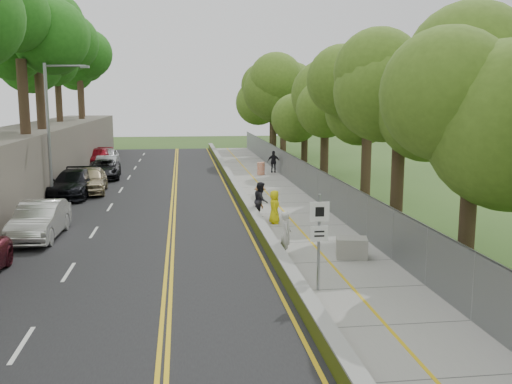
# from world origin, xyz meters

# --- Properties ---
(ground) EXTENTS (140.00, 140.00, 0.00)m
(ground) POSITION_xyz_m (0.00, 0.00, 0.00)
(ground) COLOR #33511E
(ground) RESTS_ON ground
(road) EXTENTS (11.20, 66.00, 0.04)m
(road) POSITION_xyz_m (-5.40, 15.00, 0.02)
(road) COLOR black
(road) RESTS_ON ground
(sidewalk) EXTENTS (4.20, 66.00, 0.05)m
(sidewalk) POSITION_xyz_m (2.55, 15.00, 0.03)
(sidewalk) COLOR gray
(sidewalk) RESTS_ON ground
(jersey_barrier) EXTENTS (0.42, 66.00, 0.60)m
(jersey_barrier) POSITION_xyz_m (0.25, 15.00, 0.30)
(jersey_barrier) COLOR #A4CB13
(jersey_barrier) RESTS_ON ground
(rock_embankment) EXTENTS (5.00, 66.00, 4.00)m
(rock_embankment) POSITION_xyz_m (-13.50, 15.00, 2.00)
(rock_embankment) COLOR #595147
(rock_embankment) RESTS_ON ground
(chainlink_fence) EXTENTS (0.04, 66.00, 2.00)m
(chainlink_fence) POSITION_xyz_m (4.65, 15.00, 1.00)
(chainlink_fence) COLOR slate
(chainlink_fence) RESTS_ON ground
(trees_embankment) EXTENTS (6.40, 66.00, 13.00)m
(trees_embankment) POSITION_xyz_m (-13.00, 15.00, 10.50)
(trees_embankment) COLOR #29741B
(trees_embankment) RESTS_ON rock_embankment
(trees_fenceside) EXTENTS (7.00, 66.00, 14.00)m
(trees_fenceside) POSITION_xyz_m (7.00, 15.00, 7.00)
(trees_fenceside) COLOR #537923
(trees_fenceside) RESTS_ON ground
(streetlight) EXTENTS (2.52, 0.22, 8.00)m
(streetlight) POSITION_xyz_m (-10.46, 14.00, 4.64)
(streetlight) COLOR gray
(streetlight) RESTS_ON ground
(signpost) EXTENTS (0.62, 0.09, 3.10)m
(signpost) POSITION_xyz_m (1.05, -3.02, 1.96)
(signpost) COLOR gray
(signpost) RESTS_ON sidewalk
(construction_barrel) EXTENTS (0.60, 0.60, 0.98)m
(construction_barrel) POSITION_xyz_m (3.00, 24.06, 0.54)
(construction_barrel) COLOR red
(construction_barrel) RESTS_ON sidewalk
(concrete_block) EXTENTS (1.33, 1.11, 0.77)m
(concrete_block) POSITION_xyz_m (3.20, 0.46, 0.44)
(concrete_block) COLOR gray
(concrete_block) RESTS_ON sidewalk
(car_1) EXTENTS (1.83, 4.90, 1.60)m
(car_1) POSITION_xyz_m (-9.33, 5.17, 0.84)
(car_1) COLOR beige
(car_1) RESTS_ON road
(car_3) EXTENTS (2.51, 5.71, 1.63)m
(car_3) POSITION_xyz_m (-9.82, 15.80, 0.86)
(car_3) COLOR black
(car_3) RESTS_ON road
(car_4) EXTENTS (2.30, 5.03, 1.67)m
(car_4) POSITION_xyz_m (-9.00, 17.12, 0.88)
(car_4) COLOR tan
(car_4) RESTS_ON road
(car_5) EXTENTS (1.64, 4.56, 1.50)m
(car_5) POSITION_xyz_m (-9.00, 25.55, 0.79)
(car_5) COLOR #999C9F
(car_5) RESTS_ON road
(car_6) EXTENTS (2.71, 5.27, 1.42)m
(car_6) POSITION_xyz_m (-9.00, 23.69, 0.75)
(car_6) COLOR black
(car_6) RESTS_ON road
(car_7) EXTENTS (2.34, 5.17, 1.47)m
(car_7) POSITION_xyz_m (-10.60, 32.50, 0.77)
(car_7) COLOR maroon
(car_7) RESTS_ON road
(car_8) EXTENTS (1.67, 4.06, 1.38)m
(car_8) POSITION_xyz_m (-9.84, 33.38, 0.73)
(car_8) COLOR silver
(car_8) RESTS_ON road
(painter_0) EXTENTS (0.63, 0.86, 1.62)m
(painter_0) POSITION_xyz_m (1.23, 6.74, 0.86)
(painter_0) COLOR yellow
(painter_0) RESTS_ON sidewalk
(painter_1) EXTENTS (0.46, 0.66, 1.74)m
(painter_1) POSITION_xyz_m (0.75, 1.00, 0.92)
(painter_1) COLOR silver
(painter_1) RESTS_ON sidewalk
(painter_2) EXTENTS (0.90, 1.05, 1.86)m
(painter_2) POSITION_xyz_m (0.75, 7.96, 0.98)
(painter_2) COLOR black
(painter_2) RESTS_ON sidewalk
(painter_3) EXTENTS (0.64, 1.08, 1.65)m
(painter_3) POSITION_xyz_m (0.75, 8.34, 0.88)
(painter_3) COLOR #976136
(painter_3) RESTS_ON sidewalk
(person_far) EXTENTS (1.09, 0.59, 1.76)m
(person_far) POSITION_xyz_m (4.20, 25.25, 0.93)
(person_far) COLOR black
(person_far) RESTS_ON sidewalk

